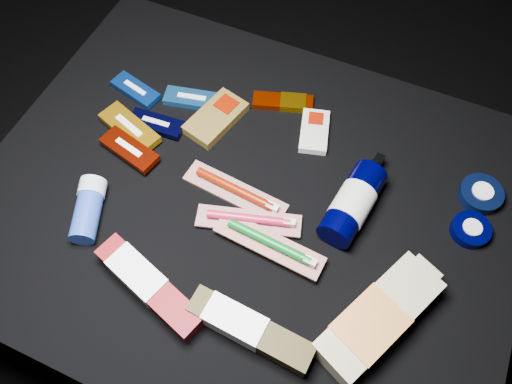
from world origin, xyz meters
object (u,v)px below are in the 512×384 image
at_px(lotion_bottle, 353,203).
at_px(deodorant_stick, 88,209).
at_px(bodywash_bottle, 376,319).
at_px(toothpaste_carton_red, 146,283).

distance_m(lotion_bottle, deodorant_stick, 0.46).
bearing_deg(bodywash_bottle, toothpaste_carton_red, -141.19).
relative_size(deodorant_stick, toothpaste_carton_red, 0.58).
bearing_deg(toothpaste_carton_red, bodywash_bottle, 32.17).
bearing_deg(lotion_bottle, toothpaste_carton_red, -126.44).
distance_m(bodywash_bottle, toothpaste_carton_red, 0.37).
relative_size(lotion_bottle, deodorant_stick, 1.62).
bearing_deg(lotion_bottle, bodywash_bottle, -52.93).
relative_size(bodywash_bottle, deodorant_stick, 1.93).
xyz_separation_m(lotion_bottle, bodywash_bottle, (0.10, -0.18, -0.01)).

